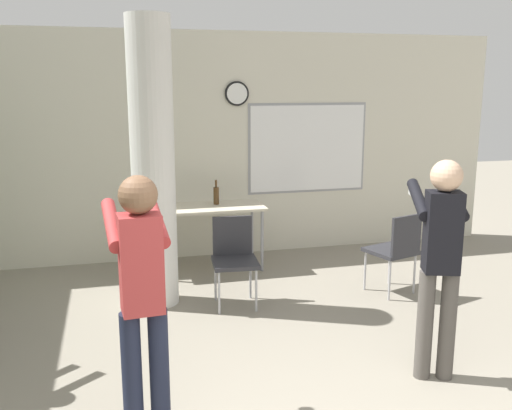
% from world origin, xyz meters
% --- Properties ---
extents(wall_back, '(8.00, 0.15, 2.80)m').
position_xyz_m(wall_back, '(0.03, 5.06, 1.40)').
color(wall_back, beige).
rests_on(wall_back, ground_plane).
extents(support_pillar, '(0.42, 0.42, 2.80)m').
position_xyz_m(support_pillar, '(-0.64, 3.53, 1.40)').
color(support_pillar, silver).
rests_on(support_pillar, ground_plane).
extents(folding_table, '(1.42, 0.61, 0.76)m').
position_xyz_m(folding_table, '(-0.01, 4.47, 0.70)').
color(folding_table, beige).
rests_on(folding_table, ground_plane).
extents(bottle_on_table, '(0.07, 0.07, 0.29)m').
position_xyz_m(bottle_on_table, '(0.16, 4.54, 0.88)').
color(bottle_on_table, '#4C3319').
rests_on(bottle_on_table, folding_table).
extents(chair_mid_room, '(0.55, 0.55, 0.87)m').
position_xyz_m(chair_mid_room, '(1.79, 3.15, 0.51)').
color(chair_mid_room, '#2D2D33').
rests_on(chair_mid_room, ground_plane).
extents(chair_table_front, '(0.47, 0.47, 0.87)m').
position_xyz_m(chair_table_front, '(0.11, 3.31, 0.51)').
color(chair_table_front, '#2D2D33').
rests_on(chair_table_front, ground_plane).
extents(person_playing_front, '(0.40, 0.64, 1.66)m').
position_xyz_m(person_playing_front, '(-0.89, 1.29, 0.98)').
color(person_playing_front, '#1E2338').
rests_on(person_playing_front, ground_plane).
extents(person_playing_side, '(0.50, 0.69, 1.65)m').
position_xyz_m(person_playing_side, '(1.26, 1.52, 0.97)').
color(person_playing_side, '#514C47').
rests_on(person_playing_side, ground_plane).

